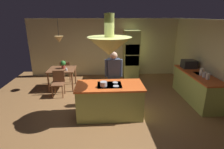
% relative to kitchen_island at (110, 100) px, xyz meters
% --- Properties ---
extents(ground, '(8.16, 8.16, 0.00)m').
position_rel_kitchen_island_xyz_m(ground, '(0.00, 0.20, -0.46)').
color(ground, olive).
extents(wall_back, '(6.80, 0.10, 2.55)m').
position_rel_kitchen_island_xyz_m(wall_back, '(0.00, 3.65, 0.81)').
color(wall_back, beige).
rests_on(wall_back, ground).
extents(wall_right, '(0.10, 7.20, 2.55)m').
position_rel_kitchen_island_xyz_m(wall_right, '(3.25, 0.60, 0.81)').
color(wall_right, beige).
rests_on(wall_right, ground).
extents(kitchen_island, '(1.79, 0.89, 0.93)m').
position_rel_kitchen_island_xyz_m(kitchen_island, '(0.00, 0.00, 0.00)').
color(kitchen_island, '#A8B259').
rests_on(kitchen_island, ground).
extents(counter_run_right, '(0.73, 2.17, 0.91)m').
position_rel_kitchen_island_xyz_m(counter_run_right, '(2.84, 0.80, 0.01)').
color(counter_run_right, '#A8B259').
rests_on(counter_run_right, ground).
extents(oven_tower, '(0.66, 0.62, 2.07)m').
position_rel_kitchen_island_xyz_m(oven_tower, '(1.10, 3.24, 0.57)').
color(oven_tower, '#A8B259').
rests_on(oven_tower, ground).
extents(dining_table, '(0.97, 0.90, 0.76)m').
position_rel_kitchen_island_xyz_m(dining_table, '(-1.70, 2.10, 0.19)').
color(dining_table, brown).
rests_on(dining_table, ground).
extents(person_at_island, '(0.53, 0.22, 1.66)m').
position_rel_kitchen_island_xyz_m(person_at_island, '(0.16, 0.72, 0.49)').
color(person_at_island, tan).
rests_on(person_at_island, ground).
extents(range_hood, '(1.10, 1.10, 1.00)m').
position_rel_kitchen_island_xyz_m(range_hood, '(0.00, 0.00, 1.51)').
color(range_hood, '#A8B259').
extents(pendant_light_over_table, '(0.32, 0.32, 0.82)m').
position_rel_kitchen_island_xyz_m(pendant_light_over_table, '(-1.70, 2.10, 1.40)').
color(pendant_light_over_table, '#E0B266').
extents(chair_facing_island, '(0.40, 0.40, 0.87)m').
position_rel_kitchen_island_xyz_m(chair_facing_island, '(-1.70, 1.43, 0.04)').
color(chair_facing_island, brown).
rests_on(chair_facing_island, ground).
extents(chair_by_back_wall, '(0.40, 0.40, 0.87)m').
position_rel_kitchen_island_xyz_m(chair_by_back_wall, '(-1.70, 2.77, 0.04)').
color(chair_by_back_wall, brown).
rests_on(chair_by_back_wall, ground).
extents(potted_plant_on_table, '(0.20, 0.20, 0.30)m').
position_rel_kitchen_island_xyz_m(potted_plant_on_table, '(-1.65, 2.17, 0.47)').
color(potted_plant_on_table, '#99382D').
rests_on(potted_plant_on_table, dining_table).
extents(cup_on_table, '(0.07, 0.07, 0.09)m').
position_rel_kitchen_island_xyz_m(cup_on_table, '(-1.49, 1.88, 0.34)').
color(cup_on_table, white).
rests_on(cup_on_table, dining_table).
extents(canister_flour, '(0.11, 0.11, 0.18)m').
position_rel_kitchen_island_xyz_m(canister_flour, '(2.84, 0.27, 0.54)').
color(canister_flour, silver).
rests_on(canister_flour, counter_run_right).
extents(canister_sugar, '(0.11, 0.11, 0.16)m').
position_rel_kitchen_island_xyz_m(canister_sugar, '(2.84, 0.45, 0.53)').
color(canister_sugar, silver).
rests_on(canister_sugar, counter_run_right).
extents(canister_tea, '(0.11, 0.11, 0.22)m').
position_rel_kitchen_island_xyz_m(canister_tea, '(2.84, 0.63, 0.56)').
color(canister_tea, silver).
rests_on(canister_tea, counter_run_right).
extents(microwave_on_counter, '(0.46, 0.36, 0.28)m').
position_rel_kitchen_island_xyz_m(microwave_on_counter, '(2.84, 1.44, 0.59)').
color(microwave_on_counter, '#232326').
rests_on(microwave_on_counter, counter_run_right).
extents(cooking_pot_on_cooktop, '(0.18, 0.18, 0.12)m').
position_rel_kitchen_island_xyz_m(cooking_pot_on_cooktop, '(-0.16, -0.13, 0.53)').
color(cooking_pot_on_cooktop, '#B2B2B7').
rests_on(cooking_pot_on_cooktop, kitchen_island).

